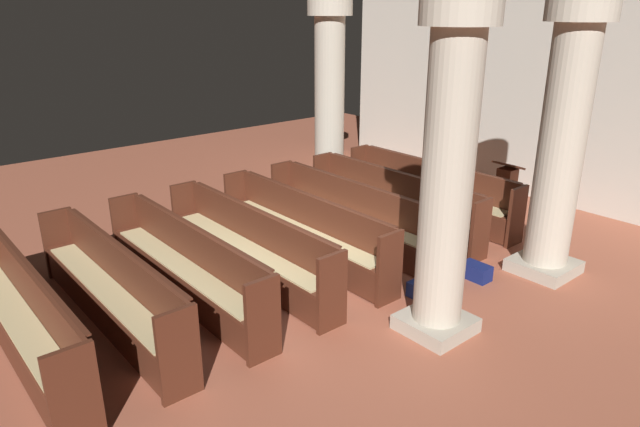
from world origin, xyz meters
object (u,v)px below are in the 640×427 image
object	(u,v)px
kneeler_box_navy	(476,272)
pew_row_4	(248,244)
pew_row_6	(110,286)
pillar_aisle_rear	(448,173)
pillar_aisle_side	(562,140)
kneeler_box_blue	(424,291)
pillar_far_side	(329,94)
lectern	(505,195)
pew_row_0	(429,189)
pew_row_7	(21,313)
pew_row_2	(350,213)
pew_row_1	(392,200)
hymn_book	(468,169)
pew_row_3	(303,227)
pew_row_5	(185,263)

from	to	relation	value
kneeler_box_navy	pew_row_4	bearing A→B (deg)	-131.43
pew_row_6	pillar_aisle_rear	xyz separation A→B (m)	(2.64, 2.88, 1.45)
pillar_aisle_side	kneeler_box_blue	size ratio (longest dim) A/B	9.42
pillar_aisle_side	kneeler_box_navy	bearing A→B (deg)	-117.60
pew_row_6	pillar_far_side	bearing A→B (deg)	114.24
lectern	pew_row_0	bearing A→B (deg)	-138.03
pillar_aisle_side	pew_row_6	bearing A→B (deg)	-116.25
pew_row_7	lectern	distance (m)	7.88
pillar_aisle_side	kneeler_box_blue	world-z (taller)	pillar_aisle_side
pew_row_2	pew_row_6	world-z (taller)	same
pew_row_0	kneeler_box_navy	distance (m)	2.66
pew_row_6	pillar_aisle_rear	world-z (taller)	pillar_aisle_rear
pew_row_7	pillar_aisle_side	distance (m)	7.02
pillar_aisle_side	lectern	world-z (taller)	pillar_aisle_side
pew_row_1	hymn_book	distance (m)	1.44
pillar_aisle_side	pew_row_7	bearing A→B (deg)	-112.61
pew_row_4	pew_row_6	size ratio (longest dim) A/B	1.00
pew_row_2	hymn_book	world-z (taller)	hymn_book
pew_row_6	hymn_book	size ratio (longest dim) A/B	18.35
pew_row_4	lectern	world-z (taller)	lectern
pew_row_1	pew_row_3	size ratio (longest dim) A/B	1.00
kneeler_box_blue	pew_row_2	bearing A→B (deg)	164.61
hymn_book	pew_row_1	bearing A→B (deg)	-120.06
pew_row_1	pew_row_5	world-z (taller)	same
pew_row_5	kneeler_box_blue	world-z (taller)	pew_row_5
pew_row_3	pew_row_0	bearing A→B (deg)	90.00
kneeler_box_navy	pillar_far_side	bearing A→B (deg)	164.01
pew_row_0	kneeler_box_navy	xyz separation A→B (m)	(2.14, -1.52, -0.40)
pew_row_3	pillar_aisle_side	world-z (taller)	pillar_aisle_side
pew_row_0	pew_row_5	distance (m)	4.93
pew_row_5	pew_row_6	size ratio (longest dim) A/B	1.00
pew_row_5	pew_row_6	distance (m)	0.99
pew_row_5	lectern	size ratio (longest dim) A/B	3.41
kneeler_box_blue	lectern	bearing A→B (deg)	106.68
pew_row_4	pew_row_6	distance (m)	1.97
pew_row_7	lectern	xyz separation A→B (m)	(1.01, 7.81, -0.06)
pillar_aisle_side	kneeler_box_navy	xyz separation A→B (m)	(-0.50, -0.96, -1.85)
pew_row_5	kneeler_box_blue	size ratio (longest dim) A/B	9.19
lectern	kneeler_box_blue	world-z (taller)	lectern
pillar_aisle_rear	kneeler_box_blue	xyz separation A→B (m)	(-0.60, 0.50, -1.86)
pew_row_5	pew_row_6	xyz separation A→B (m)	(0.00, -0.99, 0.00)
pew_row_7	pillar_far_side	bearing A→B (deg)	111.02
pew_row_2	pillar_aisle_rear	world-z (taller)	pillar_aisle_rear
pew_row_6	kneeler_box_navy	size ratio (longest dim) A/B	8.99
pillar_far_side	pew_row_4	bearing A→B (deg)	-55.58
pillar_aisle_side	hymn_book	bearing A→B (deg)	159.10
pew_row_4	pew_row_7	bearing A→B (deg)	-90.00
pew_row_0	pew_row_4	world-z (taller)	same
pew_row_2	kneeler_box_navy	bearing A→B (deg)	11.92
pew_row_5	pillar_far_side	world-z (taller)	pillar_far_side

